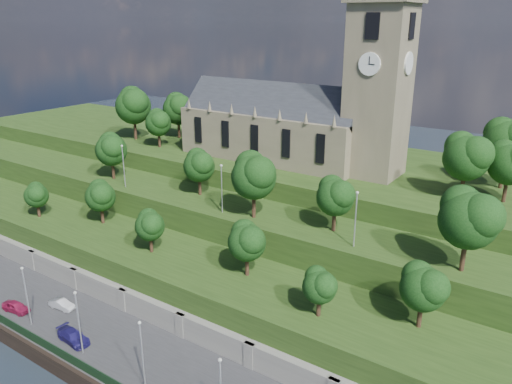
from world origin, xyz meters
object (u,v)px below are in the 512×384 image
Objects in this scene: car_left at (16,307)px; car_middle at (62,304)px; car_right at (73,337)px; church at (299,117)px.

car_middle is at bearing -56.75° from car_left.
car_right reaches higher than car_middle.
church is 10.36× the size of car_middle.
car_middle is (4.30, 3.78, -0.07)m from car_left.
church is 8.10× the size of car_right.
car_right is at bearing -97.27° from church.
car_left is at bearing -111.70° from church.
church is 50.21m from car_left.
car_left is 0.84× the size of car_right.
church is 9.66× the size of car_left.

